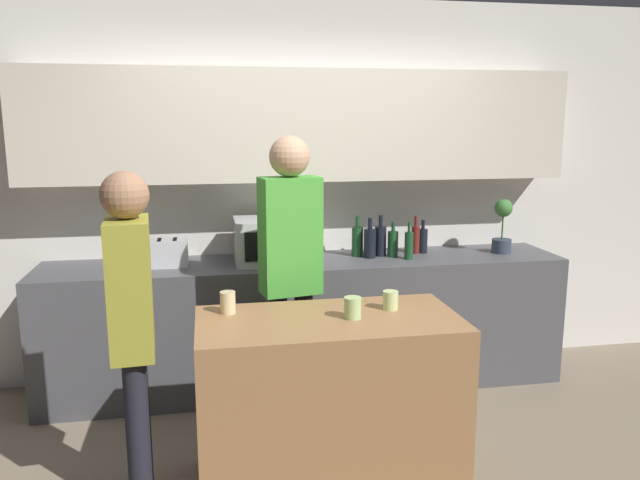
{
  "coord_description": "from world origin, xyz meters",
  "views": [
    {
      "loc": [
        -0.67,
        -2.76,
        1.87
      ],
      "look_at": [
        -0.09,
        0.42,
        1.24
      ],
      "focal_mm": 35.0,
      "sensor_mm": 36.0,
      "label": 1
    }
  ],
  "objects_px": {
    "bottle_3": "(393,243)",
    "person_center": "(290,258)",
    "cup_0": "(353,308)",
    "bottle_4": "(409,245)",
    "bottle_1": "(370,243)",
    "person_left": "(132,316)",
    "bottle_2": "(380,240)",
    "cup_2": "(228,302)",
    "toaster": "(168,253)",
    "cup_1": "(390,300)",
    "bottle_5": "(415,239)",
    "bottle_0": "(357,241)",
    "microwave": "(273,241)",
    "bottle_6": "(423,240)",
    "potted_plant": "(503,226)"
  },
  "relations": [
    {
      "from": "toaster",
      "to": "bottle_6",
      "type": "distance_m",
      "value": 1.81
    },
    {
      "from": "person_center",
      "to": "bottle_5",
      "type": "bearing_deg",
      "value": -155.35
    },
    {
      "from": "cup_0",
      "to": "cup_1",
      "type": "xyz_separation_m",
      "value": [
        0.23,
        0.11,
        -0.01
      ]
    },
    {
      "from": "bottle_1",
      "to": "cup_0",
      "type": "xyz_separation_m",
      "value": [
        -0.42,
        -1.26,
        -0.07
      ]
    },
    {
      "from": "bottle_1",
      "to": "person_center",
      "type": "height_order",
      "value": "person_center"
    },
    {
      "from": "bottle_2",
      "to": "cup_0",
      "type": "relative_size",
      "value": 2.7
    },
    {
      "from": "microwave",
      "to": "cup_1",
      "type": "relative_size",
      "value": 5.31
    },
    {
      "from": "cup_0",
      "to": "person_left",
      "type": "height_order",
      "value": "person_left"
    },
    {
      "from": "bottle_3",
      "to": "bottle_6",
      "type": "xyz_separation_m",
      "value": [
        0.25,
        0.09,
        -0.0
      ]
    },
    {
      "from": "cup_0",
      "to": "bottle_4",
      "type": "bearing_deg",
      "value": 59.7
    },
    {
      "from": "potted_plant",
      "to": "cup_1",
      "type": "distance_m",
      "value": 1.65
    },
    {
      "from": "toaster",
      "to": "person_center",
      "type": "relative_size",
      "value": 0.15
    },
    {
      "from": "microwave",
      "to": "cup_2",
      "type": "bearing_deg",
      "value": -108.49
    },
    {
      "from": "bottle_0",
      "to": "cup_1",
      "type": "distance_m",
      "value": 1.22
    },
    {
      "from": "bottle_5",
      "to": "cup_1",
      "type": "height_order",
      "value": "bottle_5"
    },
    {
      "from": "bottle_0",
      "to": "bottle_1",
      "type": "relative_size",
      "value": 1.02
    },
    {
      "from": "cup_1",
      "to": "person_center",
      "type": "distance_m",
      "value": 0.69
    },
    {
      "from": "person_left",
      "to": "bottle_1",
      "type": "bearing_deg",
      "value": 127.11
    },
    {
      "from": "bottle_0",
      "to": "bottle_2",
      "type": "distance_m",
      "value": 0.16
    },
    {
      "from": "bottle_2",
      "to": "bottle_6",
      "type": "height_order",
      "value": "bottle_2"
    },
    {
      "from": "bottle_4",
      "to": "bottle_1",
      "type": "bearing_deg",
      "value": 159.48
    },
    {
      "from": "bottle_6",
      "to": "person_center",
      "type": "bearing_deg",
      "value": -145.74
    },
    {
      "from": "bottle_0",
      "to": "microwave",
      "type": "bearing_deg",
      "value": -172.03
    },
    {
      "from": "bottle_5",
      "to": "person_center",
      "type": "bearing_deg",
      "value": -144.52
    },
    {
      "from": "bottle_0",
      "to": "bottle_5",
      "type": "bearing_deg",
      "value": 1.56
    },
    {
      "from": "microwave",
      "to": "bottle_4",
      "type": "relative_size",
      "value": 1.98
    },
    {
      "from": "bottle_2",
      "to": "person_left",
      "type": "height_order",
      "value": "person_left"
    },
    {
      "from": "microwave",
      "to": "bottle_5",
      "type": "bearing_deg",
      "value": 5.31
    },
    {
      "from": "bottle_3",
      "to": "bottle_5",
      "type": "relative_size",
      "value": 0.91
    },
    {
      "from": "microwave",
      "to": "bottle_0",
      "type": "height_order",
      "value": "microwave"
    },
    {
      "from": "bottle_4",
      "to": "person_left",
      "type": "relative_size",
      "value": 0.16
    },
    {
      "from": "potted_plant",
      "to": "cup_1",
      "type": "relative_size",
      "value": 4.03
    },
    {
      "from": "bottle_5",
      "to": "person_left",
      "type": "distance_m",
      "value": 2.3
    },
    {
      "from": "microwave",
      "to": "bottle_3",
      "type": "bearing_deg",
      "value": 1.11
    },
    {
      "from": "cup_1",
      "to": "bottle_4",
      "type": "bearing_deg",
      "value": 66.88
    },
    {
      "from": "bottle_0",
      "to": "bottle_3",
      "type": "height_order",
      "value": "bottle_0"
    },
    {
      "from": "cup_2",
      "to": "microwave",
      "type": "bearing_deg",
      "value": 71.51
    },
    {
      "from": "bottle_1",
      "to": "bottle_4",
      "type": "xyz_separation_m",
      "value": [
        0.25,
        -0.1,
        -0.01
      ]
    },
    {
      "from": "cup_0",
      "to": "cup_2",
      "type": "height_order",
      "value": "cup_2"
    },
    {
      "from": "bottle_5",
      "to": "cup_2",
      "type": "xyz_separation_m",
      "value": [
        -1.4,
        -1.14,
        -0.07
      ]
    },
    {
      "from": "bottle_3",
      "to": "person_center",
      "type": "distance_m",
      "value": 1.04
    },
    {
      "from": "microwave",
      "to": "toaster",
      "type": "bearing_deg",
      "value": 179.87
    },
    {
      "from": "cup_0",
      "to": "person_center",
      "type": "height_order",
      "value": "person_center"
    },
    {
      "from": "person_center",
      "to": "bottle_1",
      "type": "bearing_deg",
      "value": -146.28
    },
    {
      "from": "cup_1",
      "to": "person_left",
      "type": "height_order",
      "value": "person_left"
    },
    {
      "from": "bottle_1",
      "to": "bottle_4",
      "type": "height_order",
      "value": "bottle_1"
    },
    {
      "from": "bottle_0",
      "to": "cup_0",
      "type": "height_order",
      "value": "bottle_0"
    },
    {
      "from": "bottle_5",
      "to": "microwave",
      "type": "bearing_deg",
      "value": -174.69
    },
    {
      "from": "bottle_2",
      "to": "cup_2",
      "type": "bearing_deg",
      "value": -135.39
    },
    {
      "from": "potted_plant",
      "to": "bottle_0",
      "type": "xyz_separation_m",
      "value": [
        -1.06,
        0.08,
        -0.09
      ]
    }
  ]
}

